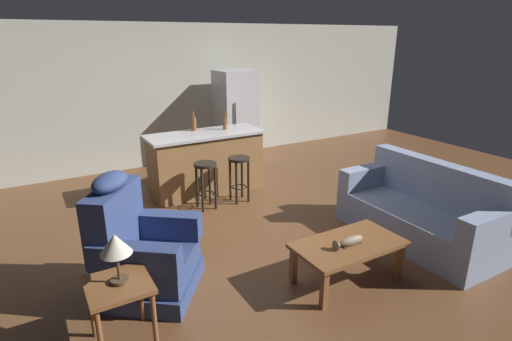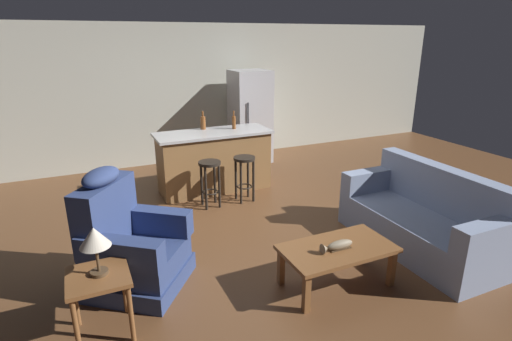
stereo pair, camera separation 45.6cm
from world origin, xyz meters
name	(u,v)px [view 1 (the left image)]	position (x,y,z in m)	size (l,w,h in m)	color
ground_plane	(248,222)	(0.00, 0.00, 0.00)	(12.00, 12.00, 0.00)	brown
back_wall	(166,96)	(0.00, 3.12, 1.30)	(12.00, 0.05, 2.60)	#B2B2A3
coffee_table	(348,248)	(0.23, -1.65, 0.36)	(1.10, 0.60, 0.42)	brown
fish_figurine	(349,242)	(0.19, -1.69, 0.46)	(0.34, 0.10, 0.10)	#4C3823
couch	(421,213)	(1.59, -1.43, 0.34)	(0.85, 1.90, 0.94)	#8493B2
recliner_near_lamp	(140,252)	(-1.60, -0.79, 0.42)	(1.18, 1.18, 1.20)	navy
end_table	(120,294)	(-1.93, -1.42, 0.46)	(0.48, 0.48, 0.56)	brown
table_lamp	(116,246)	(-1.91, -1.41, 0.87)	(0.24, 0.24, 0.41)	#4C3823
kitchen_island	(206,162)	(0.00, 1.35, 0.48)	(1.80, 0.70, 0.95)	olive
bar_stool_left	(206,177)	(-0.28, 0.72, 0.47)	(0.32, 0.32, 0.68)	black
bar_stool_right	(239,171)	(0.26, 0.72, 0.47)	(0.32, 0.32, 0.68)	black
refrigerator	(236,117)	(1.16, 2.55, 0.88)	(0.70, 0.69, 1.76)	#B7B7BC
bottle_tall_green	(225,122)	(0.38, 1.42, 1.06)	(0.06, 0.06, 0.29)	brown
bottle_short_amber	(194,124)	(-0.08, 1.59, 1.06)	(0.08, 0.08, 0.29)	brown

